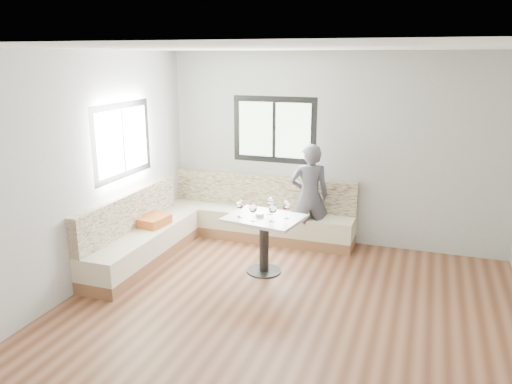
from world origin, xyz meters
TOP-DOWN VIEW (x-y plane):
  - room at (-0.08, 0.08)m, footprint 5.01×5.01m
  - banquette at (-1.59, 1.63)m, footprint 2.90×2.80m
  - table at (-0.58, 1.07)m, footprint 1.02×0.86m
  - person at (-0.25, 2.13)m, footprint 0.66×0.55m
  - olive_ramekin at (-0.64, 1.06)m, footprint 0.11×0.11m
  - wine_glass_a at (-0.87, 0.96)m, footprint 0.10×0.10m
  - wine_glass_b at (-0.66, 0.87)m, footprint 0.10×0.10m
  - wine_glass_c at (-0.42, 0.93)m, footprint 0.10×0.10m
  - wine_glass_d at (-0.55, 1.20)m, footprint 0.10×0.10m
  - wine_glass_e at (-0.30, 1.10)m, footprint 0.10×0.10m

SIDE VIEW (x-z plane):
  - banquette at x=-1.59m, z-range -0.14..0.81m
  - table at x=-0.58m, z-range 0.19..0.94m
  - person at x=-0.25m, z-range 0.00..1.54m
  - olive_ramekin at x=-0.64m, z-range 0.76..0.80m
  - wine_glass_a at x=-0.87m, z-range 0.80..1.02m
  - wine_glass_b at x=-0.66m, z-range 0.80..1.02m
  - wine_glass_c at x=-0.42m, z-range 0.80..1.02m
  - wine_glass_d at x=-0.55m, z-range 0.80..1.02m
  - wine_glass_e at x=-0.30m, z-range 0.80..1.02m
  - room at x=-0.08m, z-range 0.01..2.82m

